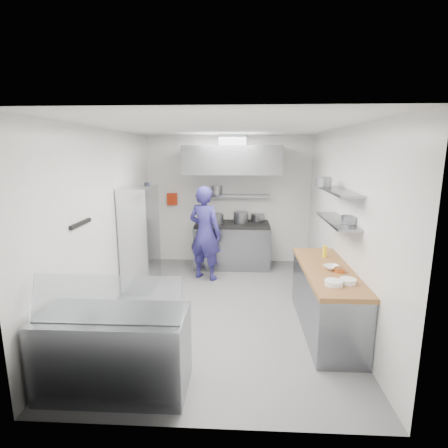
# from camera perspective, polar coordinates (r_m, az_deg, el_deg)

# --- Properties ---
(floor) EXTENTS (5.00, 5.00, 0.00)m
(floor) POSITION_cam_1_polar(r_m,az_deg,el_deg) (5.77, -0.32, -13.50)
(floor) COLOR #5E5E61
(floor) RESTS_ON ground
(ceiling) EXTENTS (5.00, 5.00, 0.00)m
(ceiling) POSITION_cam_1_polar(r_m,az_deg,el_deg) (5.22, -0.36, 15.49)
(ceiling) COLOR silver
(ceiling) RESTS_ON wall_back
(wall_back) EXTENTS (3.60, 2.80, 0.02)m
(wall_back) POSITION_cam_1_polar(r_m,az_deg,el_deg) (7.78, 0.73, 3.94)
(wall_back) COLOR white
(wall_back) RESTS_ON floor
(wall_front) EXTENTS (3.60, 2.80, 0.02)m
(wall_front) POSITION_cam_1_polar(r_m,az_deg,el_deg) (2.92, -3.21, -9.56)
(wall_front) COLOR white
(wall_front) RESTS_ON floor
(wall_left) EXTENTS (2.80, 5.00, 0.02)m
(wall_left) POSITION_cam_1_polar(r_m,az_deg,el_deg) (5.71, -18.67, 0.44)
(wall_left) COLOR white
(wall_left) RESTS_ON floor
(wall_right) EXTENTS (2.80, 5.00, 0.02)m
(wall_right) POSITION_cam_1_polar(r_m,az_deg,el_deg) (5.52, 18.66, 0.06)
(wall_right) COLOR white
(wall_right) RESTS_ON floor
(gas_range) EXTENTS (1.60, 0.80, 0.90)m
(gas_range) POSITION_cam_1_polar(r_m,az_deg,el_deg) (7.58, 1.35, -3.62)
(gas_range) COLOR gray
(gas_range) RESTS_ON floor
(cooktop) EXTENTS (1.57, 0.78, 0.06)m
(cooktop) POSITION_cam_1_polar(r_m,az_deg,el_deg) (7.47, 1.37, -0.07)
(cooktop) COLOR black
(cooktop) RESTS_ON gas_range
(stock_pot_left) EXTENTS (0.29, 0.29, 0.20)m
(stock_pot_left) POSITION_cam_1_polar(r_m,az_deg,el_deg) (7.41, -1.17, 0.87)
(stock_pot_left) COLOR slate
(stock_pot_left) RESTS_ON cooktop
(stock_pot_mid) EXTENTS (0.30, 0.30, 0.24)m
(stock_pot_mid) POSITION_cam_1_polar(r_m,az_deg,el_deg) (7.47, 2.74, 1.10)
(stock_pot_mid) COLOR slate
(stock_pot_mid) RESTS_ON cooktop
(stock_pot_right) EXTENTS (0.28, 0.28, 0.16)m
(stock_pot_right) POSITION_cam_1_polar(r_m,az_deg,el_deg) (7.74, 5.49, 1.13)
(stock_pot_right) COLOR slate
(stock_pot_right) RESTS_ON cooktop
(over_range_shelf) EXTENTS (1.60, 0.30, 0.04)m
(over_range_shelf) POSITION_cam_1_polar(r_m,az_deg,el_deg) (7.61, 1.44, 4.66)
(over_range_shelf) COLOR gray
(over_range_shelf) RESTS_ON wall_back
(shelf_pot_a) EXTENTS (0.25, 0.25, 0.18)m
(shelf_pot_a) POSITION_cam_1_polar(r_m,az_deg,el_deg) (7.79, -1.17, 5.65)
(shelf_pot_a) COLOR slate
(shelf_pot_a) RESTS_ON over_range_shelf
(extractor_hood) EXTENTS (1.90, 1.15, 0.55)m
(extractor_hood) POSITION_cam_1_polar(r_m,az_deg,el_deg) (7.13, 1.38, 10.47)
(extractor_hood) COLOR gray
(extractor_hood) RESTS_ON wall_back
(hood_duct) EXTENTS (0.55, 0.55, 0.24)m
(hood_duct) POSITION_cam_1_polar(r_m,az_deg,el_deg) (7.36, 1.45, 13.47)
(hood_duct) COLOR slate
(hood_duct) RESTS_ON extractor_hood
(red_firebox) EXTENTS (0.22, 0.10, 0.26)m
(red_firebox) POSITION_cam_1_polar(r_m,az_deg,el_deg) (7.87, -8.44, 4.04)
(red_firebox) COLOR #AB260D
(red_firebox) RESTS_ON wall_back
(chef) EXTENTS (0.79, 0.67, 1.83)m
(chef) POSITION_cam_1_polar(r_m,az_deg,el_deg) (6.74, -3.13, -1.50)
(chef) COLOR navy
(chef) RESTS_ON floor
(wire_rack) EXTENTS (0.50, 0.90, 1.85)m
(wire_rack) POSITION_cam_1_polar(r_m,az_deg,el_deg) (6.50, -13.50, -2.23)
(wire_rack) COLOR silver
(wire_rack) RESTS_ON floor
(rack_bin_a) EXTENTS (0.14, 0.18, 0.16)m
(rack_bin_a) POSITION_cam_1_polar(r_m,az_deg,el_deg) (6.74, -12.91, -2.81)
(rack_bin_a) COLOR white
(rack_bin_a) RESTS_ON wire_rack
(rack_bin_b) EXTENTS (0.13, 0.17, 0.15)m
(rack_bin_b) POSITION_cam_1_polar(r_m,az_deg,el_deg) (7.01, -12.23, 1.96)
(rack_bin_b) COLOR yellow
(rack_bin_b) RESTS_ON wire_rack
(rack_jar) EXTENTS (0.10, 0.10, 0.18)m
(rack_jar) POSITION_cam_1_polar(r_m,az_deg,el_deg) (6.74, -12.43, 5.87)
(rack_jar) COLOR black
(rack_jar) RESTS_ON wire_rack
(knife_strip) EXTENTS (0.04, 0.55, 0.05)m
(knife_strip) POSITION_cam_1_polar(r_m,az_deg,el_deg) (4.87, -22.35, 0.08)
(knife_strip) COLOR black
(knife_strip) RESTS_ON wall_left
(prep_counter_base) EXTENTS (0.62, 2.00, 0.84)m
(prep_counter_base) POSITION_cam_1_polar(r_m,az_deg,el_deg) (5.17, 16.24, -11.97)
(prep_counter_base) COLOR gray
(prep_counter_base) RESTS_ON floor
(prep_counter_top) EXTENTS (0.65, 2.04, 0.06)m
(prep_counter_top) POSITION_cam_1_polar(r_m,az_deg,el_deg) (5.01, 16.54, -7.25)
(prep_counter_top) COLOR olive
(prep_counter_top) RESTS_ON prep_counter_base
(plate_stack_a) EXTENTS (0.21, 0.21, 0.06)m
(plate_stack_a) POSITION_cam_1_polar(r_m,az_deg,el_deg) (4.40, 17.49, -9.15)
(plate_stack_a) COLOR white
(plate_stack_a) RESTS_ON prep_counter_top
(plate_stack_b) EXTENTS (0.20, 0.20, 0.06)m
(plate_stack_b) POSITION_cam_1_polar(r_m,az_deg,el_deg) (4.51, 19.56, -8.78)
(plate_stack_b) COLOR white
(plate_stack_b) RESTS_ON prep_counter_top
(copper_pan) EXTENTS (0.14, 0.14, 0.06)m
(copper_pan) POSITION_cam_1_polar(r_m,az_deg,el_deg) (4.89, 18.31, -7.11)
(copper_pan) COLOR #C47037
(copper_pan) RESTS_ON prep_counter_top
(squeeze_bottle) EXTENTS (0.06, 0.06, 0.18)m
(squeeze_bottle) POSITION_cam_1_polar(r_m,az_deg,el_deg) (5.47, 16.13, -4.31)
(squeeze_bottle) COLOR yellow
(squeeze_bottle) RESTS_ON prep_counter_top
(mixing_bowl) EXTENTS (0.25, 0.25, 0.05)m
(mixing_bowl) POSITION_cam_1_polar(r_m,az_deg,el_deg) (4.97, 17.16, -6.79)
(mixing_bowl) COLOR white
(mixing_bowl) RESTS_ON prep_counter_top
(wall_shelf_lower) EXTENTS (0.30, 1.30, 0.04)m
(wall_shelf_lower) POSITION_cam_1_polar(r_m,az_deg,el_deg) (5.17, 17.91, 0.49)
(wall_shelf_lower) COLOR gray
(wall_shelf_lower) RESTS_ON wall_right
(wall_shelf_upper) EXTENTS (0.30, 1.30, 0.04)m
(wall_shelf_upper) POSITION_cam_1_polar(r_m,az_deg,el_deg) (5.11, 18.20, 5.11)
(wall_shelf_upper) COLOR gray
(wall_shelf_upper) RESTS_ON wall_right
(shelf_pot_c) EXTENTS (0.23, 0.23, 0.10)m
(shelf_pot_c) POSITION_cam_1_polar(r_m,az_deg,el_deg) (4.93, 19.91, 0.65)
(shelf_pot_c) COLOR slate
(shelf_pot_c) RESTS_ON wall_shelf_lower
(shelf_pot_d) EXTENTS (0.24, 0.24, 0.14)m
(shelf_pot_d) POSITION_cam_1_polar(r_m,az_deg,el_deg) (5.51, 15.94, 6.63)
(shelf_pot_d) COLOR slate
(shelf_pot_d) RESTS_ON wall_shelf_upper
(display_case) EXTENTS (1.50, 0.70, 0.85)m
(display_case) POSITION_cam_1_polar(r_m,az_deg,el_deg) (4.01, -17.41, -19.30)
(display_case) COLOR gray
(display_case) RESTS_ON floor
(display_glass) EXTENTS (1.47, 0.19, 0.42)m
(display_glass) POSITION_cam_1_polar(r_m,az_deg,el_deg) (3.63, -18.71, -11.45)
(display_glass) COLOR silver
(display_glass) RESTS_ON display_case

